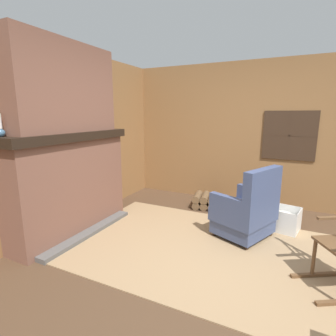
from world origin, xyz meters
name	(u,v)px	position (x,y,z in m)	size (l,w,h in m)	color
ground_plane	(220,268)	(0.00, 0.00, 0.00)	(14.00, 14.00, 0.00)	#4C3523
wood_panel_wall_left	(54,141)	(-2.37, 0.00, 1.27)	(0.06, 5.27, 2.54)	olive
wood_panel_wall_back	(258,135)	(0.01, 2.36, 1.27)	(5.27, 0.09, 2.54)	olive
fireplace_hearth	(71,184)	(-2.11, 0.00, 0.69)	(0.64, 1.88, 1.40)	brown
chimney_breast	(63,88)	(-2.12, 0.00, 1.96)	(0.38, 1.57, 1.12)	brown
area_rug	(203,248)	(-0.31, 0.31, 0.01)	(3.38, 2.19, 0.01)	#997A56
armchair	(247,212)	(0.11, 0.85, 0.36)	(0.86, 0.90, 0.98)	#3D4C75
firewood_stack	(205,201)	(-0.74, 1.73, 0.12)	(0.47, 0.49, 0.25)	brown
laundry_basket	(283,219)	(0.55, 1.32, 0.17)	(0.49, 0.44, 0.33)	white
oil_lamp_vase	(0,129)	(-2.16, -0.84, 1.48)	(0.09, 0.09, 0.24)	#47708E
storage_case	(91,125)	(-2.16, 0.51, 1.47)	(0.17, 0.24, 0.14)	black
decorative_plate_on_mantel	(65,121)	(-2.18, 0.05, 1.54)	(0.08, 0.30, 0.29)	#336093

